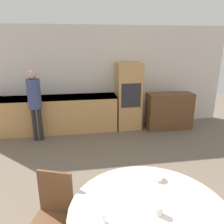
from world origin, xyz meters
name	(u,v)px	position (x,y,z in m)	size (l,w,h in m)	color
wall_back	(96,78)	(0.00, 5.22, 1.30)	(7.03, 0.05, 2.60)	silver
kitchen_counter	(54,114)	(-1.11, 4.87, 0.47)	(3.11, 0.60, 0.90)	tan
oven_unit	(128,96)	(0.79, 4.88, 0.85)	(0.61, 0.59, 1.70)	tan
sideboard	(169,111)	(1.83, 4.62, 0.47)	(1.16, 0.45, 0.95)	brown
chair_far_left	(53,211)	(-0.82, 1.43, 0.51)	(0.51, 0.51, 0.93)	brown
person_standing	(34,98)	(-1.45, 4.39, 1.02)	(0.29, 0.29, 1.63)	#262628
cup	(159,210)	(0.13, 0.95, 0.81)	(0.07, 0.07, 0.08)	silver
bowl_near	(158,178)	(0.30, 1.43, 0.79)	(0.12, 0.12, 0.05)	white
salt_shaker	(104,218)	(-0.34, 0.94, 0.82)	(0.03, 0.03, 0.09)	white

